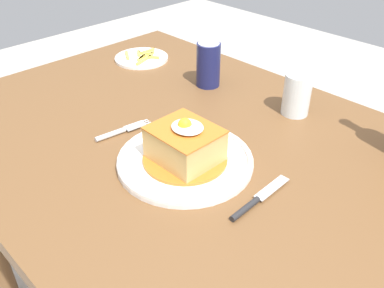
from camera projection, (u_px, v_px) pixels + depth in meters
The scene contains 8 objects.
dining_table at pixel (198, 184), 1.00m from camera, with size 1.32×0.88×0.77m.
main_plate at pixel (185, 160), 0.88m from camera, with size 0.28×0.28×0.02m.
sandwich_meal at pixel (185, 145), 0.85m from camera, with size 0.18×0.18×0.10m.
fork at pixel (119, 132), 0.97m from camera, with size 0.03×0.14×0.01m.
knife at pixel (253, 203), 0.77m from camera, with size 0.02×0.17×0.01m.
soda_can at pixel (208, 65), 1.16m from camera, with size 0.07×0.07×0.12m.
drinking_glass at pixel (296, 97), 1.04m from camera, with size 0.07×0.07×0.10m.
side_plate_fries at pixel (142, 58), 1.35m from camera, with size 0.17×0.17×0.02m.
Camera 1 is at (0.55, -0.55, 1.30)m, focal length 39.33 mm.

